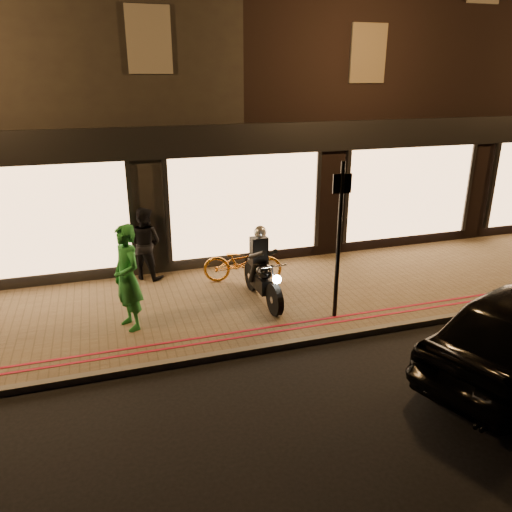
{
  "coord_description": "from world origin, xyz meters",
  "views": [
    {
      "loc": [
        -3.25,
        -7.14,
        4.53
      ],
      "look_at": [
        -0.4,
        1.85,
        1.1
      ],
      "focal_mm": 35.0,
      "sensor_mm": 36.0,
      "label": 1
    }
  ],
  "objects": [
    {
      "name": "bicycle_gold",
      "position": [
        -0.38,
        2.92,
        0.58
      ],
      "size": [
        1.86,
        1.08,
        0.92
      ],
      "primitive_type": "imported",
      "rotation": [
        0.0,
        0.0,
        1.29
      ],
      "color": "#C07722",
      "rests_on": "sidewalk"
    },
    {
      "name": "kerb_stone",
      "position": [
        0.0,
        0.05,
        0.06
      ],
      "size": [
        50.0,
        0.14,
        0.12
      ],
      "primitive_type": "cube",
      "color": "#59544C",
      "rests_on": "ground"
    },
    {
      "name": "motorcycle",
      "position": [
        -0.28,
        1.8,
        0.73
      ],
      "size": [
        0.6,
        1.94,
        1.59
      ],
      "rotation": [
        0.0,
        0.0,
        0.05
      ],
      "color": "black",
      "rests_on": "sidewalk"
    },
    {
      "name": "red_kerb_lines",
      "position": [
        0.0,
        0.55,
        0.12
      ],
      "size": [
        50.0,
        0.26,
        0.01
      ],
      "color": "maroon",
      "rests_on": "sidewalk"
    },
    {
      "name": "building_row",
      "position": [
        -0.0,
        8.99,
        4.25
      ],
      "size": [
        48.0,
        10.11,
        8.5
      ],
      "color": "black",
      "rests_on": "ground"
    },
    {
      "name": "sidewalk",
      "position": [
        0.0,
        2.0,
        0.06
      ],
      "size": [
        50.0,
        4.0,
        0.12
      ],
      "primitive_type": "cube",
      "color": "brown",
      "rests_on": "ground"
    },
    {
      "name": "ground",
      "position": [
        0.0,
        0.0,
        0.0
      ],
      "size": [
        90.0,
        90.0,
        0.0
      ],
      "primitive_type": "plane",
      "color": "black",
      "rests_on": "ground"
    },
    {
      "name": "sign_post",
      "position": [
        0.85,
        0.73,
        1.8
      ],
      "size": [
        0.35,
        0.09,
        3.0
      ],
      "rotation": [
        0.0,
        0.0,
        -0.07
      ],
      "color": "black",
      "rests_on": "sidewalk"
    },
    {
      "name": "person_dark",
      "position": [
        -2.42,
        3.8,
        0.95
      ],
      "size": [
        1.03,
        0.99,
        1.67
      ],
      "primitive_type": "imported",
      "rotation": [
        0.0,
        0.0,
        2.5
      ],
      "color": "black",
      "rests_on": "sidewalk"
    },
    {
      "name": "person_green",
      "position": [
        -2.95,
        1.45,
        1.1
      ],
      "size": [
        0.71,
        0.84,
        1.97
      ],
      "primitive_type": "imported",
      "rotation": [
        0.0,
        0.0,
        -1.17
      ],
      "color": "#1F762C",
      "rests_on": "sidewalk"
    }
  ]
}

